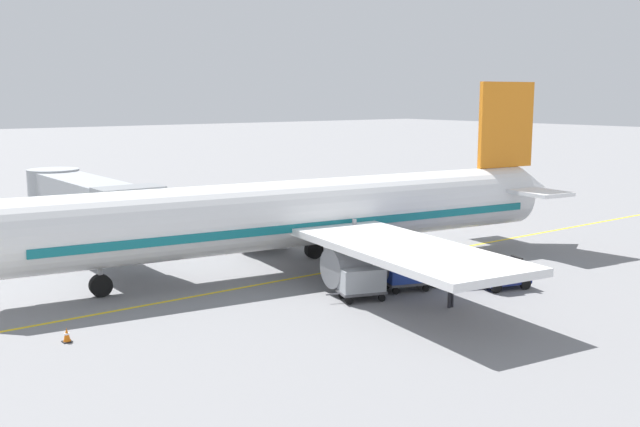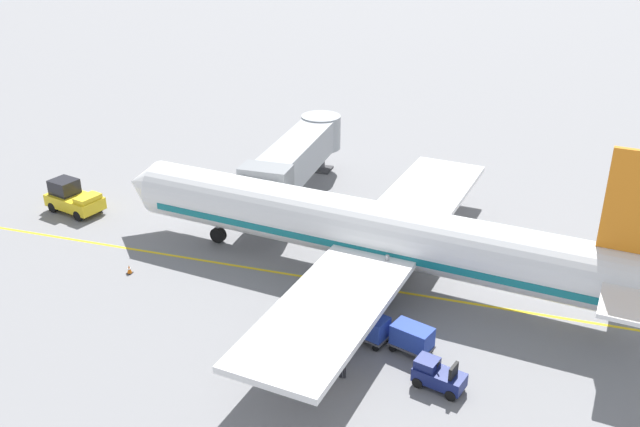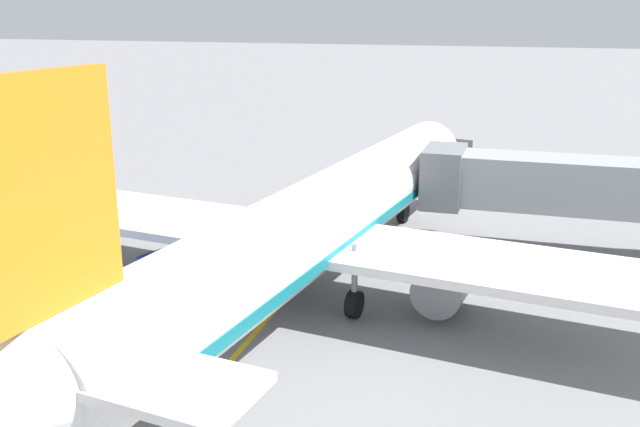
% 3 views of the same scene
% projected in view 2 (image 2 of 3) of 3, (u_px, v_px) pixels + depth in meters
% --- Properties ---
extents(ground_plane, '(400.00, 400.00, 0.00)m').
position_uv_depth(ground_plane, '(353.00, 285.00, 43.03)').
color(ground_plane, slate).
extents(gate_lead_in_line, '(0.24, 80.00, 0.01)m').
position_uv_depth(gate_lead_in_line, '(353.00, 285.00, 43.03)').
color(gate_lead_in_line, gold).
rests_on(gate_lead_in_line, ground).
extents(parked_airliner, '(30.43, 37.31, 10.63)m').
position_uv_depth(parked_airliner, '(374.00, 232.00, 42.47)').
color(parked_airliner, white).
rests_on(parked_airliner, ground).
extents(jet_bridge, '(15.42, 3.50, 4.98)m').
position_uv_depth(jet_bridge, '(297.00, 156.00, 54.01)').
color(jet_bridge, '#93999E').
rests_on(jet_bridge, ground).
extents(pushback_tractor, '(3.26, 4.82, 2.40)m').
position_uv_depth(pushback_tractor, '(73.00, 198.00, 52.43)').
color(pushback_tractor, gold).
rests_on(pushback_tractor, ground).
extents(baggage_tug_lead, '(1.86, 2.73, 1.62)m').
position_uv_depth(baggage_tug_lead, '(438.00, 375.00, 33.85)').
color(baggage_tug_lead, navy).
rests_on(baggage_tug_lead, ground).
extents(baggage_cart_front, '(1.95, 2.96, 1.58)m').
position_uv_depth(baggage_cart_front, '(316.00, 316.00, 38.10)').
color(baggage_cart_front, '#4C4C51').
rests_on(baggage_cart_front, ground).
extents(baggage_cart_second_in_train, '(1.95, 2.96, 1.58)m').
position_uv_depth(baggage_cart_second_in_train, '(369.00, 326.00, 37.27)').
color(baggage_cart_second_in_train, '#4C4C51').
rests_on(baggage_cart_second_in_train, ground).
extents(baggage_cart_third_in_train, '(1.95, 2.96, 1.58)m').
position_uv_depth(baggage_cart_third_in_train, '(412.00, 337.00, 36.33)').
color(baggage_cart_third_in_train, '#4C4C51').
rests_on(baggage_cart_third_in_train, ground).
extents(ground_crew_wing_walker, '(0.26, 0.73, 1.69)m').
position_uv_depth(ground_crew_wing_walker, '(343.00, 362.00, 34.43)').
color(ground_crew_wing_walker, '#232328').
rests_on(ground_crew_wing_walker, ground).
extents(safety_cone_nose_left, '(0.36, 0.36, 0.59)m').
position_uv_depth(safety_cone_nose_left, '(129.00, 269.00, 44.18)').
color(safety_cone_nose_left, black).
rests_on(safety_cone_nose_left, ground).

